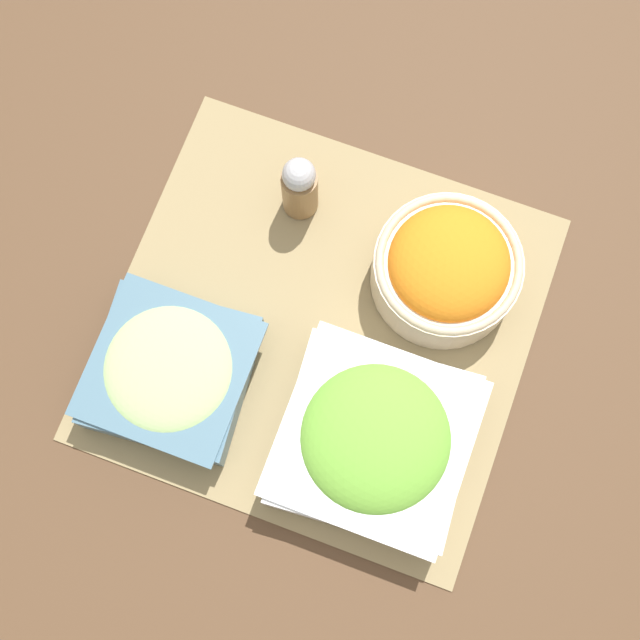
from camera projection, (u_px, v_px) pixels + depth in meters
ground_plane at (320, 327)px, 1.00m from camera, size 3.00×3.00×0.00m
placemat at (320, 327)px, 1.00m from camera, size 0.46×0.44×0.00m
cucumber_bowl at (171, 371)px, 0.96m from camera, size 0.18×0.18×0.06m
carrot_bowl at (447, 268)px, 0.97m from camera, size 0.16×0.16×0.09m
lettuce_bowl at (375, 440)px, 0.93m from camera, size 0.20×0.20×0.08m
pepper_shaker at (300, 187)px, 0.99m from camera, size 0.04×0.04×0.10m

